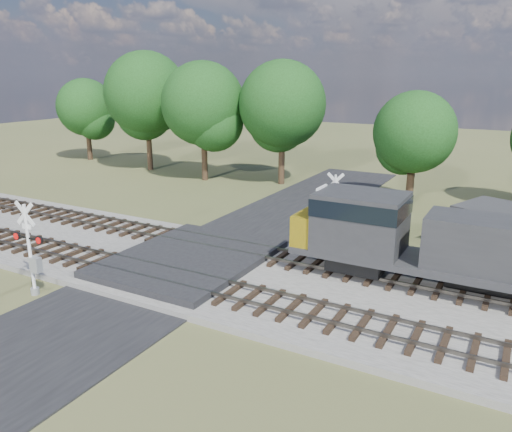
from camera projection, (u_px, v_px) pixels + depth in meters
The scene contains 10 objects.
ground at pixel (184, 269), 25.62m from camera, with size 160.00×160.00×0.00m, color #444C29.
ballast_bed at pixel (380, 305), 21.35m from camera, with size 140.00×10.00×0.30m, color gray.
road at pixel (184, 269), 25.61m from camera, with size 7.00×60.00×0.08m, color black.
crossing_panel at pixel (190, 261), 25.95m from camera, with size 7.00×9.00×0.62m, color #262628.
track_near at pixel (213, 288), 22.37m from camera, with size 140.00×2.60×0.33m.
track_far at pixel (265, 254), 26.58m from camera, with size 140.00×2.60×0.33m.
crossing_signal_near at pixel (32, 257), 22.18m from camera, with size 1.76×0.38×4.37m.
crossing_signal_far at pixel (333, 212), 29.89m from camera, with size 1.65×0.39×4.10m.
equipment_shed at pixel (496, 228), 28.05m from camera, with size 4.90×4.90×2.57m.
treeline at pixel (383, 112), 39.52m from camera, with size 82.97×11.31×11.96m.
Camera 1 is at (14.78, -19.12, 9.67)m, focal length 35.00 mm.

